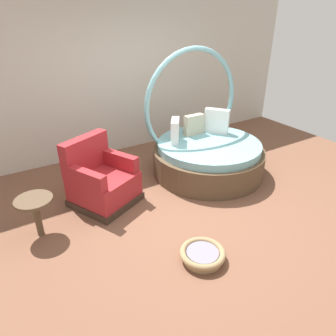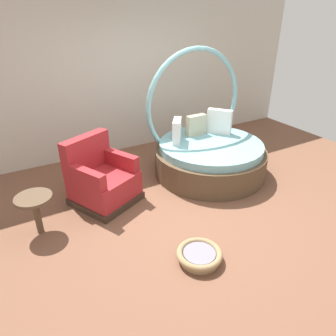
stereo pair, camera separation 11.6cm
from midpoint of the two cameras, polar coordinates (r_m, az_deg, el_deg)
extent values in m
cube|color=brown|center=(4.43, 2.85, -7.25)|extent=(8.00, 8.00, 0.02)
cube|color=beige|center=(5.91, -10.82, 17.23)|extent=(8.00, 0.12, 3.03)
cylinder|color=brown|center=(5.27, 6.71, 1.34)|extent=(1.84, 1.84, 0.43)
cylinder|color=#7AB7C1|center=(5.15, 6.88, 4.09)|extent=(1.69, 1.69, 0.12)
torus|color=#7AB7C1|center=(5.34, 3.84, 11.71)|extent=(1.83, 0.08, 1.83)
cube|color=white|center=(5.51, 8.32, 8.54)|extent=(0.35, 0.40, 0.42)
cube|color=#BCB293|center=(5.38, 4.12, 7.91)|extent=(0.35, 0.13, 0.35)
cube|color=white|center=(5.06, 0.64, 6.85)|extent=(0.31, 0.37, 0.37)
cube|color=#38281E|center=(4.60, -12.07, -5.61)|extent=(1.06, 1.06, 0.10)
cube|color=#A32328|center=(4.49, -12.34, -3.25)|extent=(1.01, 1.01, 0.34)
cube|color=#A32328|center=(4.51, -15.67, 2.51)|extent=(0.76, 0.47, 0.50)
cube|color=#A32328|center=(4.17, -15.78, -1.75)|extent=(0.40, 0.67, 0.22)
cube|color=#A32328|center=(4.55, -9.88, 1.48)|extent=(0.40, 0.67, 0.22)
cylinder|color=#9E7F56|center=(3.61, 5.35, -16.03)|extent=(0.44, 0.44, 0.06)
torus|color=#9E7F56|center=(3.57, 5.40, -15.27)|extent=(0.51, 0.51, 0.07)
cylinder|color=gray|center=(3.57, 5.39, -15.39)|extent=(0.36, 0.36, 0.05)
cylinder|color=brown|center=(4.13, -23.53, -8.49)|extent=(0.08, 0.08, 0.48)
cylinder|color=brown|center=(4.00, -24.21, -5.44)|extent=(0.44, 0.44, 0.04)
camera|label=1|loc=(0.06, -90.78, -0.40)|focal=33.24mm
camera|label=2|loc=(0.06, 89.22, 0.40)|focal=33.24mm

